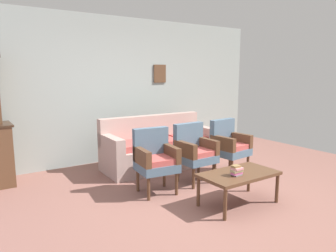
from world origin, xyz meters
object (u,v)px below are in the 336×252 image
armchair_by_doorway (155,158)px  armchair_near_couch_end (229,144)px  armchair_near_cabinet (194,150)px  book_stack_on_table (237,171)px  coffee_table (239,176)px  floral_couch (159,149)px

armchair_by_doorway → armchair_near_couch_end: bearing=1.9°
armchair_near_cabinet → book_stack_on_table: bearing=-99.7°
armchair_near_cabinet → coffee_table: armchair_near_cabinet is taller
armchair_by_doorway → coffee_table: (0.66, -0.96, -0.12)m
floral_couch → coffee_table: 1.99m
coffee_table → book_stack_on_table: bearing=-149.6°
armchair_near_cabinet → coffee_table: (-0.07, -1.00, -0.12)m
armchair_by_doorway → armchair_near_cabinet: size_ratio=1.00×
armchair_near_cabinet → coffee_table: bearing=-94.2°
floral_couch → book_stack_on_table: size_ratio=13.72×
armchair_near_couch_end → book_stack_on_table: bearing=-130.8°
floral_couch → armchair_by_doorway: size_ratio=2.26×
floral_couch → armchair_by_doorway: bearing=-124.3°
floral_couch → book_stack_on_table: bearing=-94.4°
coffee_table → book_stack_on_table: 0.17m
armchair_near_cabinet → book_stack_on_table: 1.08m
armchair_by_doorway → armchair_near_couch_end: size_ratio=1.00×
floral_couch → book_stack_on_table: (-0.16, -2.05, 0.16)m
armchair_by_doorway → book_stack_on_table: armchair_by_doorway is taller
armchair_near_cabinet → book_stack_on_table: (-0.18, -1.06, -0.02)m
armchair_near_couch_end → book_stack_on_table: (-0.92, -1.07, -0.02)m
armchair_near_couch_end → coffee_table: size_ratio=0.90×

